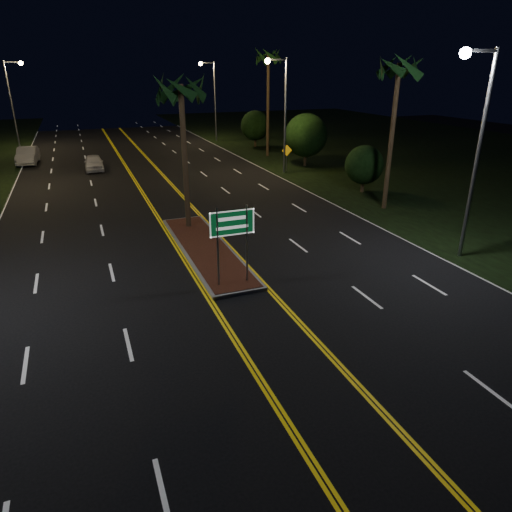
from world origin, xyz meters
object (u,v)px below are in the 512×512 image
palm_median (181,89)px  shrub_mid (306,135)px  streetlight_right_near (475,133)px  streetlight_right_mid (281,103)px  palm_right_near (399,68)px  warning_sign (287,154)px  highway_sign (232,230)px  streetlight_right_far (212,92)px  streetlight_left_far (14,95)px  shrub_near (364,165)px  car_far (27,154)px  palm_right_far (268,58)px  shrub_far (255,126)px  car_near (94,161)px  median_island (206,249)px

palm_median → shrub_mid: palm_median is taller
streetlight_right_near → streetlight_right_mid: (0.00, 20.00, 0.00)m
streetlight_right_near → palm_right_near: palm_right_near is taller
palm_right_near → warning_sign: bearing=94.7°
highway_sign → streetlight_right_far: streetlight_right_far is taller
streetlight_left_far → shrub_near: streetlight_left_far is taller
palm_right_near → car_far: palm_right_near is taller
palm_right_far → shrub_far: size_ratio=2.60×
shrub_mid → warning_sign: size_ratio=2.06×
shrub_far → shrub_mid: bearing=-89.0°
streetlight_left_far → streetlight_right_near: size_ratio=1.00×
streetlight_left_far → streetlight_right_mid: bearing=-46.0°
highway_sign → streetlight_right_mid: 22.18m
streetlight_right_near → streetlight_right_far: bearing=90.0°
shrub_mid → warning_sign: shrub_mid is taller
streetlight_left_far → shrub_far: (24.41, -8.00, -3.32)m
streetlight_right_near → streetlight_left_far: bearing=116.8°
car_near → car_far: bearing=137.2°
shrub_near → shrub_mid: (0.50, 10.00, 0.78)m
palm_median → shrub_far: 29.41m
shrub_far → car_near: (-17.76, -7.01, -1.58)m
median_island → shrub_mid: 22.18m
streetlight_right_mid → palm_right_near: 12.41m
palm_median → shrub_far: size_ratio=2.10×
palm_median → median_island: bearing=-90.0°
car_near → palm_right_far: bearing=4.4°
streetlight_left_far → shrub_far: size_ratio=2.27×
shrub_mid → car_far: 25.72m
palm_median → car_far: bearing=111.8°
palm_right_far → streetlight_right_far: bearing=100.3°
streetlight_right_far → shrub_near: 28.39m
median_island → palm_right_far: size_ratio=1.00×
streetlight_right_far → palm_right_near: palm_right_near is taller
streetlight_left_far → palm_median: (10.61, -33.50, 1.62)m
median_island → car_far: 28.90m
streetlight_right_near → shrub_far: streetlight_right_near is taller
highway_sign → warning_sign: highway_sign is taller
streetlight_right_mid → streetlight_right_far: size_ratio=1.00×
streetlight_left_far → warning_sign: streetlight_left_far is taller
car_far → warning_sign: 24.05m
median_island → streetlight_left_far: 38.89m
median_island → streetlight_right_far: (10.61, 35.00, 5.57)m
streetlight_left_far → streetlight_right_far: same height
streetlight_right_mid → car_near: streetlight_right_mid is taller
shrub_mid → warning_sign: 3.21m
palm_right_near → shrub_far: (1.30, 26.00, -5.88)m
median_island → streetlight_left_far: size_ratio=1.14×
streetlight_right_far → streetlight_left_far: bearing=174.6°
median_island → car_far: bearing=109.2°
highway_sign → car_near: size_ratio=0.70×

